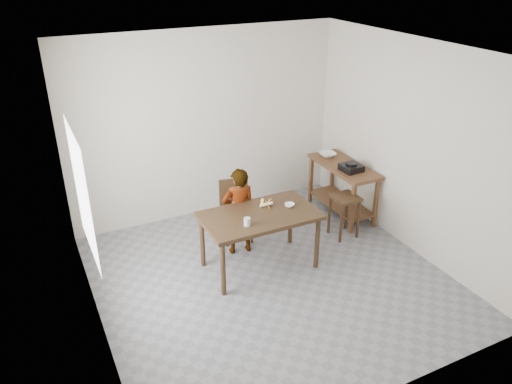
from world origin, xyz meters
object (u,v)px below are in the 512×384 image
stool (344,216)px  prep_counter (342,190)px  dining_chair (237,212)px  dining_table (260,241)px  child (239,211)px

stool → prep_counter: bearing=58.0°
prep_counter → dining_chair: (-1.70, 0.04, 0.01)m
dining_table → dining_chair: 0.74m
prep_counter → stool: 0.64m
dining_table → child: 0.49m
dining_chair → stool: (1.36, -0.58, -0.11)m
prep_counter → child: bearing=-171.5°
prep_counter → dining_chair: 1.70m
child → dining_chair: bearing=-100.6°
dining_table → dining_chair: dining_chair is taller
dining_table → child: child is taller
dining_table → child: (-0.08, 0.43, 0.22)m
prep_counter → stool: size_ratio=1.98×
dining_chair → stool: size_ratio=1.37×
child → stool: size_ratio=1.97×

